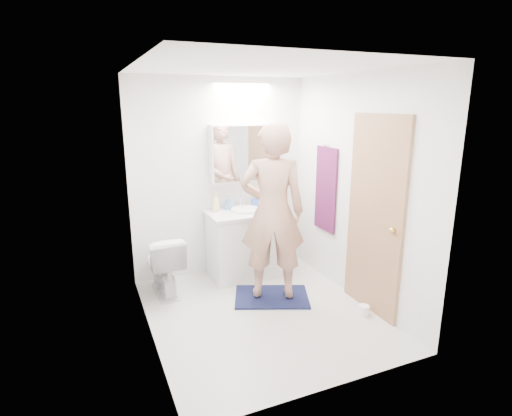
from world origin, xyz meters
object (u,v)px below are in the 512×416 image
toilet (164,264)px  toilet_paper_roll (364,310)px  soap_bottle_a (216,202)px  toothbrush_cup (255,203)px  soap_bottle_b (229,203)px  vanity_cabinet (247,245)px  person (272,212)px  medicine_cabinet (245,153)px

toilet → toilet_paper_roll: toilet is taller
toilet → soap_bottle_a: bearing=-161.6°
toilet → toothbrush_cup: (1.23, 0.28, 0.52)m
toothbrush_cup → soap_bottle_b: bearing=176.7°
vanity_cabinet → soap_bottle_a: size_ratio=3.99×
vanity_cabinet → soap_bottle_a: bearing=156.3°
soap_bottle_b → vanity_cabinet: bearing=-47.5°
vanity_cabinet → toilet: vanity_cabinet is taller
soap_bottle_a → toilet_paper_roll: soap_bottle_a is taller
soap_bottle_a → toothbrush_cup: 0.53m
vanity_cabinet → toilet: bearing=-173.8°
toilet → person: 1.37m
soap_bottle_b → toilet_paper_roll: soap_bottle_b is taller
person → soap_bottle_b: bearing=-56.3°
soap_bottle_a → soap_bottle_b: (0.18, 0.03, -0.03)m
medicine_cabinet → toothbrush_cup: size_ratio=8.05×
person → toilet_paper_roll: bearing=157.7°
medicine_cabinet → toilet_paper_roll: (0.64, -1.62, -1.45)m
medicine_cabinet → soap_bottle_a: bearing=-171.7°
vanity_cabinet → medicine_cabinet: (0.07, 0.21, 1.11)m
vanity_cabinet → medicine_cabinet: size_ratio=1.02×
soap_bottle_a → soap_bottle_b: size_ratio=1.35×
toilet → toothbrush_cup: size_ratio=6.35×
soap_bottle_a → soap_bottle_b: 0.18m
toilet → soap_bottle_a: soap_bottle_a is taller
toilet → person: person is taller
toothbrush_cup → toilet: bearing=-167.4°
person → toothbrush_cup: person is taller
toilet → soap_bottle_a: size_ratio=3.08×
vanity_cabinet → toilet_paper_roll: bearing=-63.3°
vanity_cabinet → soap_bottle_b: 0.57m
vanity_cabinet → person: (0.01, -0.71, 0.59)m
medicine_cabinet → soap_bottle_a: 0.70m
toothbrush_cup → soap_bottle_a: bearing=-178.9°
toilet → toilet_paper_roll: 2.21m
soap_bottle_a → vanity_cabinet: bearing=-23.7°
person → vanity_cabinet: bearing=-66.6°
toothbrush_cup → person: bearing=-101.2°
medicine_cabinet → vanity_cabinet: bearing=-107.9°
soap_bottle_a → medicine_cabinet: bearing=8.3°
toothbrush_cup → toilet_paper_roll: size_ratio=0.99×
vanity_cabinet → soap_bottle_b: soap_bottle_b is taller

